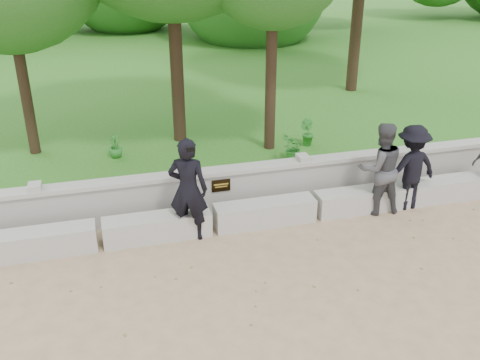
# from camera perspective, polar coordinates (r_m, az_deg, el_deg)

# --- Properties ---
(ground) EXTENTS (80.00, 80.00, 0.00)m
(ground) POSITION_cam_1_polar(r_m,az_deg,el_deg) (8.31, 0.04, -11.76)
(ground) COLOR tan
(ground) RESTS_ON ground
(lawn) EXTENTS (40.00, 22.00, 0.25)m
(lawn) POSITION_cam_1_polar(r_m,az_deg,el_deg) (21.07, -10.35, 11.12)
(lawn) COLOR #2B5D1A
(lawn) RESTS_ON ground
(concrete_bench) EXTENTS (11.90, 0.45, 0.45)m
(concrete_bench) POSITION_cam_1_polar(r_m,az_deg,el_deg) (9.74, -2.95, -4.26)
(concrete_bench) COLOR #A7A49D
(concrete_bench) RESTS_ON ground
(parapet_wall) EXTENTS (12.50, 0.35, 0.90)m
(parapet_wall) POSITION_cam_1_polar(r_m,az_deg,el_deg) (10.24, -3.84, -1.25)
(parapet_wall) COLOR #9D9A94
(parapet_wall) RESTS_ON ground
(man_main) EXTENTS (0.81, 0.75, 1.88)m
(man_main) POSITION_cam_1_polar(r_m,az_deg,el_deg) (9.25, -5.56, -1.00)
(man_main) COLOR black
(man_main) RESTS_ON ground
(visitor_left) EXTENTS (0.92, 0.73, 1.81)m
(visitor_left) POSITION_cam_1_polar(r_m,az_deg,el_deg) (10.46, 14.73, 1.19)
(visitor_left) COLOR #404145
(visitor_left) RESTS_ON ground
(visitor_mid) EXTENTS (1.14, 0.71, 1.71)m
(visitor_mid) POSITION_cam_1_polar(r_m,az_deg,el_deg) (10.82, 17.76, 1.29)
(visitor_mid) COLOR black
(visitor_mid) RESTS_ON ground
(shrub_b) EXTENTS (0.40, 0.44, 0.64)m
(shrub_b) POSITION_cam_1_polar(r_m,az_deg,el_deg) (13.11, 7.15, 5.06)
(shrub_b) COLOR #2C7728
(shrub_b) RESTS_ON lawn
(shrub_c) EXTENTS (0.69, 0.71, 0.59)m
(shrub_c) POSITION_cam_1_polar(r_m,az_deg,el_deg) (12.12, 5.68, 3.34)
(shrub_c) COLOR #2C7728
(shrub_c) RESTS_ON lawn
(shrub_d) EXTENTS (0.33, 0.36, 0.57)m
(shrub_d) POSITION_cam_1_polar(r_m,az_deg,el_deg) (12.60, -13.16, 3.60)
(shrub_d) COLOR #2C7728
(shrub_d) RESTS_ON lawn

